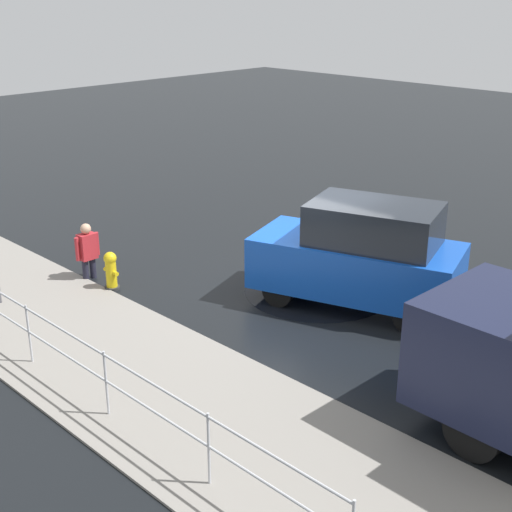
# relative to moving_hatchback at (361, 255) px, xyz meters

# --- Properties ---
(ground_plane) EXTENTS (60.00, 60.00, 0.00)m
(ground_plane) POSITION_rel_moving_hatchback_xyz_m (1.06, 0.43, -1.03)
(ground_plane) COLOR black
(kerb_strip) EXTENTS (24.00, 3.20, 0.04)m
(kerb_strip) POSITION_rel_moving_hatchback_xyz_m (1.06, 4.63, -1.01)
(kerb_strip) COLOR gray
(kerb_strip) RESTS_ON ground
(moving_hatchback) EXTENTS (4.24, 2.85, 2.06)m
(moving_hatchback) POSITION_rel_moving_hatchback_xyz_m (0.00, 0.00, 0.00)
(moving_hatchback) COLOR blue
(moving_hatchback) RESTS_ON ground
(fire_hydrant) EXTENTS (0.42, 0.31, 0.80)m
(fire_hydrant) POSITION_rel_moving_hatchback_xyz_m (4.02, 2.92, -0.63)
(fire_hydrant) COLOR gold
(fire_hydrant) RESTS_ON ground
(pedestrian) EXTENTS (0.25, 0.57, 1.22)m
(pedestrian) POSITION_rel_moving_hatchback_xyz_m (4.82, 2.93, -0.34)
(pedestrian) COLOR #B2262D
(pedestrian) RESTS_ON ground
(metal_railing) EXTENTS (8.72, 0.04, 1.05)m
(metal_railing) POSITION_rel_moving_hatchback_xyz_m (0.23, 5.61, -0.30)
(metal_railing) COLOR #B7BABF
(metal_railing) RESTS_ON ground
(puddle_patch) EXTENTS (2.97, 2.97, 0.01)m
(puddle_patch) POSITION_rel_moving_hatchback_xyz_m (0.98, 0.05, -1.02)
(puddle_patch) COLOR black
(puddle_patch) RESTS_ON ground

